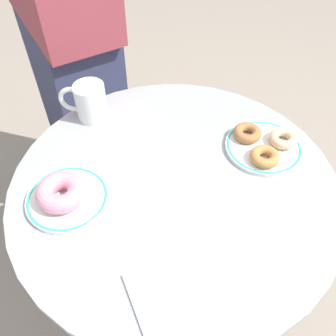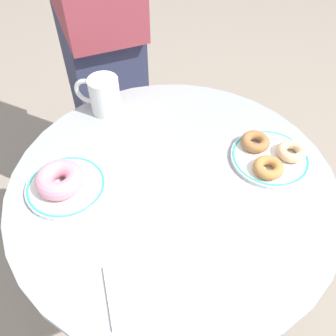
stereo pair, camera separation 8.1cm
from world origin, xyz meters
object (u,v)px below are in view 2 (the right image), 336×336
plate_right (270,158)px  donut_old_fashioned (268,168)px  plate_left (66,186)px  donut_glazed (292,151)px  person_figure (94,18)px  paper_napkin (143,290)px  coffee_mug (103,95)px  donut_cinnamon (255,142)px  cafe_table (172,239)px  donut_pink_frosted (60,179)px

plate_right → donut_old_fashioned: 0.05m
plate_left → donut_glazed: donut_glazed is taller
plate_left → donut_old_fashioned: donut_old_fashioned is taller
person_figure → plate_left: bearing=-95.4°
paper_napkin → coffee_mug: coffee_mug is taller
plate_right → donut_cinnamon: (-0.03, 0.04, 0.02)m
paper_napkin → person_figure: size_ratio=0.07×
plate_right → donut_glazed: (0.05, -0.00, 0.02)m
cafe_table → person_figure: bearing=104.7°
cafe_table → donut_glazed: (0.28, 0.04, 0.26)m
donut_pink_frosted → person_figure: bearing=83.9°
donut_old_fashioned → person_figure: 0.75m
donut_pink_frosted → donut_cinnamon: (0.44, 0.07, -0.01)m
donut_pink_frosted → donut_old_fashioned: (0.45, -0.01, -0.01)m
donut_glazed → donut_old_fashioned: same height
plate_right → paper_napkin: size_ratio=1.43×
donut_glazed → paper_napkin: (-0.36, -0.28, -0.02)m
donut_cinnamon → donut_old_fashioned: bearing=-85.8°
donut_cinnamon → person_figure: size_ratio=0.04×
plate_left → donut_pink_frosted: 0.03m
cafe_table → donut_pink_frosted: donut_pink_frosted is taller
donut_glazed → coffee_mug: bearing=151.8°
donut_old_fashioned → coffee_mug: size_ratio=0.57×
donut_pink_frosted → donut_glazed: (0.51, 0.03, -0.01)m
cafe_table → coffee_mug: coffee_mug is taller
cafe_table → plate_left: bearing=176.7°
cafe_table → donut_cinnamon: (0.20, 0.08, 0.26)m
plate_right → donut_old_fashioned: bearing=-115.2°
donut_glazed → donut_pink_frosted: bearing=-176.7°
plate_right → coffee_mug: size_ratio=1.54×
donut_cinnamon → person_figure: person_figure is taller
donut_glazed → coffee_mug: 0.48m
donut_pink_frosted → donut_glazed: donut_pink_frosted is taller
plate_left → paper_napkin: 0.29m
plate_left → donut_cinnamon: 0.44m
plate_left → donut_glazed: size_ratio=2.56×
plate_left → donut_cinnamon: (0.43, 0.07, 0.02)m
coffee_mug → person_figure: 0.38m
paper_napkin → coffee_mug: 0.51m
plate_left → plate_right: 0.46m
plate_left → coffee_mug: size_ratio=1.47×
plate_right → donut_old_fashioned: donut_old_fashioned is taller
cafe_table → donut_cinnamon: size_ratio=11.27×
donut_pink_frosted → donut_glazed: 0.51m
paper_napkin → cafe_table: bearing=70.6°
donut_pink_frosted → donut_glazed: size_ratio=1.54×
donut_cinnamon → coffee_mug: size_ratio=0.57×
plate_left → donut_glazed: (0.51, 0.03, 0.02)m
donut_old_fashioned → person_figure: bearing=120.4°
cafe_table → donut_pink_frosted: size_ratio=7.29×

